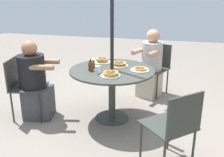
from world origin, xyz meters
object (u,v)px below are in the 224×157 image
at_px(pancake_plate_b, 119,64).
at_px(syrup_bottle, 91,66).
at_px(diner_south, 151,66).
at_px(patio_chair_south, 156,65).
at_px(diner_north, 35,84).
at_px(patio_chair_east, 174,124).
at_px(coffee_cup, 92,63).
at_px(pancake_plate_d, 140,69).
at_px(pancake_plate_a, 111,74).
at_px(patio_table, 112,79).
at_px(drinking_glass_a, 98,70).
at_px(patio_chair_north, 23,84).
at_px(pancake_plate_c, 102,61).

xyz_separation_m(pancake_plate_b, syrup_bottle, (0.29, -0.31, 0.04)).
relative_size(diner_south, pancake_plate_b, 4.58).
relative_size(patio_chair_south, pancake_plate_b, 3.45).
bearing_deg(diner_south, diner_north, 62.18).
distance_m(diner_north, patio_chair_east, 1.97).
bearing_deg(coffee_cup, pancake_plate_b, 112.51).
bearing_deg(diner_north, pancake_plate_d, 88.80).
bearing_deg(pancake_plate_a, patio_table, -169.04).
distance_m(pancake_plate_a, syrup_bottle, 0.34).
height_order(patio_table, patio_chair_south, patio_chair_south).
bearing_deg(patio_table, syrup_bottle, -64.50).
relative_size(pancake_plate_b, pancake_plate_d, 1.00).
relative_size(patio_chair_east, pancake_plate_a, 3.45).
distance_m(patio_chair_east, coffee_cup, 1.47).
xyz_separation_m(patio_chair_east, drinking_glass_a, (-0.67, -0.96, 0.27)).
distance_m(patio_table, coffee_cup, 0.34).
height_order(pancake_plate_a, pancake_plate_d, pancake_plate_a).
distance_m(pancake_plate_a, pancake_plate_d, 0.44).
relative_size(pancake_plate_a, drinking_glass_a, 2.37).
xyz_separation_m(patio_table, patio_chair_east, (0.88, 0.83, -0.09)).
xyz_separation_m(patio_table, pancake_plate_d, (-0.04, 0.36, 0.14)).
bearing_deg(patio_chair_north, pancake_plate_b, 96.90).
bearing_deg(syrup_bottle, patio_chair_east, 54.93).
relative_size(patio_chair_north, pancake_plate_a, 3.45).
distance_m(pancake_plate_d, syrup_bottle, 0.63).
height_order(patio_chair_north, pancake_plate_b, patio_chair_north).
height_order(diner_north, pancake_plate_c, diner_north).
bearing_deg(diner_north, drinking_glass_a, 78.09).
bearing_deg(drinking_glass_a, pancake_plate_b, 154.60).
relative_size(patio_chair_north, pancake_plate_b, 3.45).
bearing_deg(patio_chair_south, syrup_bottle, 82.60).
bearing_deg(pancake_plate_c, coffee_cup, -15.42).
bearing_deg(pancake_plate_b, patio_table, -17.99).
bearing_deg(coffee_cup, patio_chair_north, -73.42).
height_order(diner_south, pancake_plate_c, diner_south).
xyz_separation_m(patio_chair_south, diner_south, (0.16, -0.07, 0.02)).
bearing_deg(pancake_plate_a, coffee_cup, -131.47).
xyz_separation_m(diner_north, pancake_plate_a, (0.07, 1.07, 0.24)).
xyz_separation_m(pancake_plate_b, pancake_plate_d, (0.13, 0.30, -0.01)).
bearing_deg(patio_table, patio_chair_south, 157.03).
bearing_deg(patio_chair_east, diner_south, 59.63).
distance_m(pancake_plate_a, coffee_cup, 0.45).
xyz_separation_m(patio_chair_north, coffee_cup, (-0.27, 0.90, 0.27)).
height_order(patio_table, coffee_cup, coffee_cup).
xyz_separation_m(patio_chair_south, pancake_plate_b, (0.94, -0.42, 0.24)).
distance_m(pancake_plate_c, drinking_glass_a, 0.50).
bearing_deg(pancake_plate_b, pancake_plate_a, -0.43).
xyz_separation_m(patio_chair_east, coffee_cup, (-0.91, -1.12, 0.27)).
relative_size(patio_chair_north, diner_north, 0.77).
relative_size(diner_north, pancake_plate_d, 4.47).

